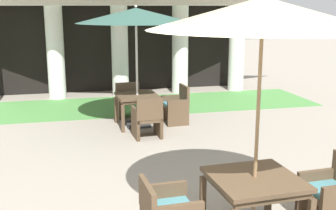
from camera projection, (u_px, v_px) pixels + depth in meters
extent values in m
cylinder|color=white|center=(55.00, 53.00, 12.53)|extent=(0.50, 0.50, 2.70)
cylinder|color=white|center=(120.00, 51.00, 12.96)|extent=(0.50, 0.50, 2.70)
cylinder|color=white|center=(180.00, 50.00, 13.38)|extent=(0.50, 0.50, 2.70)
cylinder|color=white|center=(237.00, 49.00, 13.81)|extent=(0.50, 0.50, 2.70)
cube|color=white|center=(119.00, 1.00, 12.63)|extent=(8.33, 0.70, 0.24)
cube|color=black|center=(116.00, 49.00, 13.81)|extent=(8.13, 0.16, 2.70)
cube|color=#519347|center=(128.00, 105.00, 11.87)|extent=(10.53, 2.55, 0.01)
cube|color=brown|center=(255.00, 179.00, 4.97)|extent=(1.04, 1.04, 0.05)
cube|color=brown|center=(255.00, 184.00, 4.98)|extent=(0.96, 0.96, 0.08)
cube|color=brown|center=(203.00, 200.00, 5.37)|extent=(0.07, 0.07, 0.63)
cube|color=brown|center=(269.00, 191.00, 5.62)|extent=(0.07, 0.07, 0.63)
cylinder|color=olive|center=(257.00, 133.00, 4.85)|extent=(0.04, 0.04, 2.57)
cone|color=beige|center=(263.00, 13.00, 4.55)|extent=(2.51, 2.51, 0.35)
cube|color=teal|center=(171.00, 210.00, 4.75)|extent=(0.54, 0.59, 0.05)
cube|color=brown|center=(147.00, 200.00, 4.64)|extent=(0.09, 0.61, 0.37)
cube|color=brown|center=(164.00, 210.00, 5.04)|extent=(0.56, 0.09, 0.68)
cube|color=brown|center=(328.00, 194.00, 5.32)|extent=(0.58, 0.56, 0.07)
cube|color=teal|center=(328.00, 189.00, 5.31)|extent=(0.53, 0.52, 0.05)
cube|color=brown|center=(315.00, 193.00, 5.57)|extent=(0.56, 0.09, 0.63)
cube|color=brown|center=(298.00, 205.00, 5.52)|extent=(0.06, 0.06, 0.37)
cube|color=brown|center=(331.00, 200.00, 5.66)|extent=(0.06, 0.06, 0.37)
cube|color=brown|center=(137.00, 96.00, 9.71)|extent=(0.96, 0.96, 0.05)
cube|color=brown|center=(137.00, 98.00, 9.72)|extent=(0.88, 0.88, 0.07)
cube|color=brown|center=(123.00, 119.00, 9.29)|extent=(0.07, 0.07, 0.61)
cube|color=brown|center=(160.00, 116.00, 9.52)|extent=(0.07, 0.07, 0.61)
cube|color=brown|center=(116.00, 110.00, 10.07)|extent=(0.07, 0.07, 0.61)
cube|color=brown|center=(151.00, 108.00, 10.31)|extent=(0.07, 0.07, 0.61)
cube|color=#2D2D2D|center=(138.00, 124.00, 9.86)|extent=(0.52, 0.52, 0.07)
cylinder|color=beige|center=(137.00, 73.00, 9.59)|extent=(0.05, 0.05, 2.45)
cone|color=#33594C|center=(136.00, 15.00, 9.31)|extent=(2.63, 2.63, 0.32)
sphere|color=beige|center=(136.00, 6.00, 9.27)|extent=(0.06, 0.06, 0.06)
cube|color=brown|center=(147.00, 118.00, 8.95)|extent=(0.57, 0.60, 0.07)
cube|color=teal|center=(147.00, 116.00, 8.94)|extent=(0.52, 0.55, 0.05)
cube|color=brown|center=(150.00, 109.00, 8.65)|extent=(0.54, 0.09, 0.44)
cube|color=brown|center=(135.00, 123.00, 8.90)|extent=(0.09, 0.57, 0.63)
cube|color=brown|center=(158.00, 121.00, 9.04)|extent=(0.09, 0.57, 0.63)
cube|color=brown|center=(133.00, 126.00, 9.17)|extent=(0.06, 0.06, 0.36)
cube|color=brown|center=(155.00, 124.00, 9.30)|extent=(0.06, 0.06, 0.36)
cube|color=brown|center=(139.00, 133.00, 8.69)|extent=(0.06, 0.06, 0.36)
cube|color=brown|center=(161.00, 131.00, 8.83)|extent=(0.06, 0.06, 0.36)
cube|color=brown|center=(175.00, 107.00, 10.02)|extent=(0.54, 0.63, 0.07)
cube|color=teal|center=(175.00, 104.00, 10.01)|extent=(0.50, 0.58, 0.05)
cube|color=brown|center=(184.00, 95.00, 10.03)|extent=(0.09, 0.60, 0.46)
cube|color=brown|center=(178.00, 113.00, 9.78)|extent=(0.51, 0.09, 0.61)
cube|color=brown|center=(171.00, 108.00, 10.30)|extent=(0.51, 0.09, 0.61)
cube|color=brown|center=(169.00, 119.00, 9.76)|extent=(0.06, 0.06, 0.36)
cube|color=brown|center=(162.00, 114.00, 10.26)|extent=(0.06, 0.06, 0.36)
cube|color=brown|center=(187.00, 118.00, 9.88)|extent=(0.06, 0.06, 0.36)
cube|color=brown|center=(180.00, 112.00, 10.39)|extent=(0.06, 0.06, 0.36)
cube|color=brown|center=(130.00, 101.00, 10.60)|extent=(0.63, 0.57, 0.07)
cube|color=teal|center=(130.00, 99.00, 10.59)|extent=(0.58, 0.52, 0.05)
cube|color=brown|center=(127.00, 90.00, 10.78)|extent=(0.60, 0.09, 0.39)
cube|color=brown|center=(141.00, 103.00, 10.70)|extent=(0.09, 0.53, 0.64)
cube|color=brown|center=(118.00, 105.00, 10.54)|extent=(0.09, 0.53, 0.64)
cube|color=brown|center=(143.00, 111.00, 10.51)|extent=(0.06, 0.06, 0.36)
cube|color=brown|center=(121.00, 112.00, 10.35)|extent=(0.06, 0.06, 0.36)
cube|color=brown|center=(138.00, 107.00, 10.95)|extent=(0.06, 0.06, 0.36)
cube|color=brown|center=(117.00, 108.00, 10.80)|extent=(0.06, 0.06, 0.36)
ellipsoid|color=brown|center=(169.00, 111.00, 10.45)|extent=(0.26, 0.26, 0.39)
sphere|color=brown|center=(169.00, 101.00, 10.40)|extent=(0.08, 0.08, 0.08)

